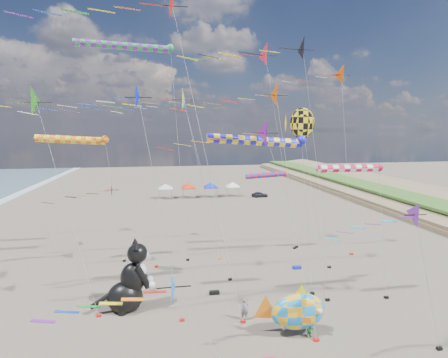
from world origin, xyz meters
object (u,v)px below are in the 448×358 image
Objects in this scene: parked_car at (260,194)px; cat_inflatable at (128,275)px; fish_inflatable at (298,311)px; child_blue at (287,317)px; person_adult at (245,309)px; child_green at (310,330)px.

cat_inflatable is at bearing 151.67° from parked_car.
fish_inflatable is 2.10m from child_blue.
cat_inflatable is at bearing 158.69° from person_adult.
cat_inflatable is at bearing 154.60° from fish_inflatable.
fish_inflatable is (12.39, -5.89, -1.17)m from cat_inflatable.
cat_inflatable is 1.08× the size of fish_inflatable.
cat_inflatable is 3.39× the size of person_adult.
cat_inflatable is at bearing 132.29° from child_blue.
child_blue is (-0.17, 1.62, -1.31)m from fish_inflatable.
cat_inflatable is at bearing 147.06° from child_green.
person_adult reaches higher than child_green.
parked_car is (15.22, 49.27, -0.27)m from person_adult.
child_green is (4.14, -3.07, -0.35)m from person_adult.
child_green is at bearing -34.49° from cat_inflatable.
child_green reaches higher than child_blue.
parked_car is (12.07, 50.27, 0.10)m from child_blue.
fish_inflatable is 5.34× the size of child_blue.
parked_car is (11.90, 51.89, -1.21)m from fish_inflatable.
fish_inflatable is 3.13× the size of person_adult.
cat_inflatable is 5.79× the size of child_blue.
parked_car reaches higher than child_green.
child_blue is 0.28× the size of parked_car.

